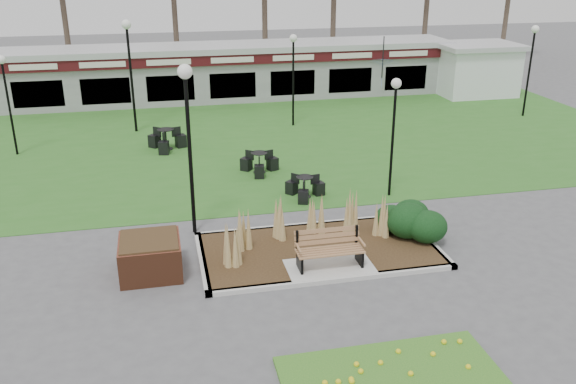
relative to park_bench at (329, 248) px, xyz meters
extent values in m
plane|color=#515154|center=(0.00, -0.25, -0.59)|extent=(100.00, 100.00, 0.00)
cube|color=#2D6921|center=(0.00, 11.75, -0.58)|extent=(34.00, 16.00, 0.02)
cube|color=#332114|center=(0.00, 0.95, -0.53)|extent=(6.22, 3.22, 0.12)
cube|color=#B7B7B2|center=(0.00, -0.66, -0.53)|extent=(6.40, 0.18, 0.12)
cube|color=#B7B7B2|center=(0.00, 2.56, -0.53)|extent=(6.40, 0.18, 0.12)
cube|color=#B7B7B2|center=(-3.11, 0.95, -0.53)|extent=(0.18, 3.40, 0.12)
cube|color=#B7B7B2|center=(3.11, 0.95, -0.53)|extent=(0.18, 3.40, 0.12)
cube|color=#B7B7B2|center=(0.00, -0.10, -0.52)|extent=(2.20, 1.20, 0.13)
cone|color=tan|center=(-1.90, 1.35, 0.11)|extent=(0.36, 0.36, 1.15)
cone|color=tan|center=(-0.90, 1.75, 0.11)|extent=(0.36, 0.36, 1.15)
cone|color=tan|center=(0.20, 1.95, 0.11)|extent=(0.36, 0.36, 1.15)
cone|color=tan|center=(1.10, 1.75, 0.11)|extent=(0.36, 0.36, 1.15)
cone|color=tan|center=(1.90, 1.35, 0.11)|extent=(0.36, 0.36, 1.15)
cone|color=tan|center=(-2.40, 0.55, 0.11)|extent=(0.36, 0.36, 1.15)
ellipsoid|color=black|center=(2.60, 1.15, 0.00)|extent=(1.21, 1.10, 0.99)
ellipsoid|color=black|center=(3.00, 0.75, -0.04)|extent=(1.10, 1.00, 0.90)
ellipsoid|color=black|center=(2.90, 1.65, -0.06)|extent=(1.06, 0.96, 0.86)
ellipsoid|color=black|center=(2.30, 1.65, -0.11)|extent=(0.92, 0.84, 0.76)
cube|color=olive|center=(0.00, -0.10, -0.03)|extent=(1.70, 0.57, 0.04)
cube|color=olive|center=(0.00, 0.21, 0.25)|extent=(1.70, 0.13, 0.44)
cube|color=black|center=(-0.78, -0.10, -0.25)|extent=(0.06, 0.55, 0.42)
cube|color=black|center=(0.78, -0.10, -0.25)|extent=(0.06, 0.55, 0.42)
cube|color=black|center=(-0.78, 0.20, 0.22)|extent=(0.06, 0.06, 0.50)
cube|color=black|center=(0.78, 0.20, 0.22)|extent=(0.06, 0.06, 0.50)
cube|color=olive|center=(-0.82, -0.12, 0.15)|extent=(0.05, 0.50, 0.04)
cube|color=olive|center=(0.82, -0.12, 0.15)|extent=(0.05, 0.50, 0.04)
cube|color=brown|center=(-4.40, 0.75, -0.14)|extent=(1.50, 1.50, 0.90)
cube|color=#332114|center=(-4.40, 0.75, 0.33)|extent=(1.40, 1.40, 0.06)
cube|color=gray|center=(0.00, 19.75, 0.71)|extent=(24.00, 3.00, 2.60)
cube|color=#430E12|center=(0.00, 18.20, 1.76)|extent=(24.00, 0.18, 0.55)
cube|color=silver|center=(0.00, 19.75, 2.16)|extent=(24.60, 3.40, 0.30)
cube|color=silver|center=(0.00, 18.09, 1.76)|extent=(22.00, 0.02, 0.28)
cube|color=black|center=(0.00, 18.30, 0.41)|extent=(22.00, 0.10, 1.30)
cube|color=white|center=(13.50, 17.75, 0.71)|extent=(4.00, 3.00, 2.60)
cube|color=silver|center=(13.50, 17.75, 2.11)|extent=(4.40, 3.40, 0.25)
cylinder|color=#47382B|center=(-9.00, 27.75, 2.00)|extent=(0.36, 0.36, 5.17)
cylinder|color=#47382B|center=(-3.00, 27.75, 2.00)|extent=(0.36, 0.36, 5.17)
cylinder|color=#47382B|center=(3.00, 27.75, 2.00)|extent=(0.36, 0.36, 5.17)
cylinder|color=#47382B|center=(9.00, 27.75, 2.00)|extent=(0.36, 0.36, 5.17)
cylinder|color=#47382B|center=(15.00, 27.75, 2.00)|extent=(0.36, 0.36, 5.17)
cylinder|color=#47382B|center=(21.00, 27.75, 2.00)|extent=(0.36, 0.36, 5.17)
cylinder|color=black|center=(3.33, 4.39, 1.21)|extent=(0.09, 0.09, 3.59)
sphere|color=white|center=(3.33, 4.39, 3.15)|extent=(0.32, 0.32, 0.32)
cylinder|color=black|center=(-3.16, 2.95, 1.63)|extent=(0.11, 0.11, 4.44)
sphere|color=white|center=(-3.16, 2.95, 4.03)|extent=(0.40, 0.40, 0.40)
cylinder|color=black|center=(-9.52, 11.64, 1.21)|extent=(0.09, 0.09, 3.60)
sphere|color=white|center=(-9.52, 11.64, 3.15)|extent=(0.32, 0.32, 0.32)
cylinder|color=black|center=(2.14, 13.52, 1.32)|extent=(0.10, 0.10, 3.81)
sphere|color=white|center=(2.14, 13.52, 3.37)|extent=(0.34, 0.34, 0.34)
cylinder|color=black|center=(13.52, 12.80, 1.41)|extent=(0.10, 0.10, 3.99)
sphere|color=white|center=(13.52, 12.80, 3.56)|extent=(0.36, 0.36, 0.36)
cylinder|color=black|center=(-4.94, 14.05, 1.65)|extent=(0.11, 0.11, 4.48)
sphere|color=white|center=(-4.94, 14.05, 4.07)|extent=(0.40, 0.40, 0.40)
cylinder|color=black|center=(-3.69, 11.03, -0.55)|extent=(0.50, 0.50, 0.03)
cylinder|color=black|center=(-3.69, 11.03, -0.15)|extent=(0.06, 0.06, 0.81)
cylinder|color=black|center=(-3.69, 11.03, 0.26)|extent=(0.68, 0.68, 0.03)
cube|color=black|center=(-3.11, 11.23, -0.31)|extent=(0.49, 0.49, 0.52)
cube|color=black|center=(-4.16, 11.44, -0.31)|extent=(0.54, 0.54, 0.52)
cube|color=black|center=(-3.82, 10.42, -0.31)|extent=(0.45, 0.45, 0.52)
cylinder|color=black|center=(0.55, 4.81, -0.55)|extent=(0.42, 0.42, 0.03)
cylinder|color=black|center=(0.55, 4.81, -0.22)|extent=(0.05, 0.05, 0.68)
cylinder|color=black|center=(0.55, 4.81, 0.13)|extent=(0.57, 0.57, 0.02)
cube|color=black|center=(1.06, 4.92, -0.35)|extent=(0.38, 0.38, 0.43)
cube|color=black|center=(0.21, 5.20, -0.35)|extent=(0.45, 0.45, 0.43)
cube|color=black|center=(0.39, 4.32, -0.35)|extent=(0.41, 0.41, 0.43)
cylinder|color=black|center=(-0.49, 7.47, -0.55)|extent=(0.45, 0.45, 0.03)
cylinder|color=black|center=(-0.49, 7.47, -0.19)|extent=(0.05, 0.05, 0.73)
cylinder|color=black|center=(-0.49, 7.47, 0.18)|extent=(0.61, 0.61, 0.03)
cube|color=black|center=(0.04, 7.66, -0.34)|extent=(0.44, 0.44, 0.47)
cube|color=black|center=(-0.91, 7.83, -0.34)|extent=(0.48, 0.48, 0.47)
cube|color=black|center=(-0.58, 6.93, -0.34)|extent=(0.40, 0.40, 0.47)
cylinder|color=black|center=(8.01, 17.75, 0.51)|extent=(0.06, 0.06, 2.20)
imported|color=#2F4CA4|center=(8.01, 17.75, 0.84)|extent=(2.23, 2.25, 1.64)
imported|color=black|center=(-10.95, 20.75, 0.09)|extent=(4.30, 2.07, 1.36)
camera|label=1|loc=(-3.94, -13.15, 6.96)|focal=38.00mm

